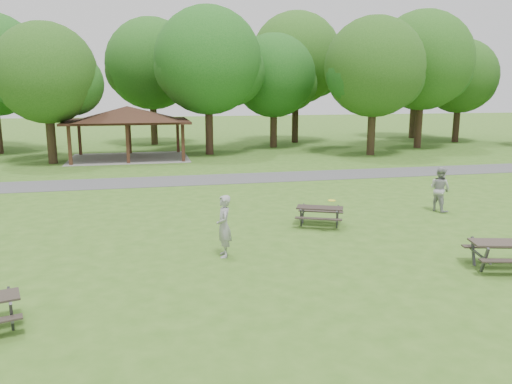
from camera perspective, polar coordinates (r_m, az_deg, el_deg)
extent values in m
plane|color=#39641C|center=(14.42, -0.43, -8.41)|extent=(160.00, 160.00, 0.00)
cube|color=#49494B|center=(27.83, -6.50, 1.39)|extent=(120.00, 3.20, 0.02)
cube|color=#362013|center=(35.07, -20.53, 4.98)|extent=(0.22, 0.22, 2.60)
cube|color=#3A1E15|center=(40.40, -19.51, 5.84)|extent=(0.22, 0.22, 2.60)
cube|color=#371E14|center=(34.75, -14.46, 5.29)|extent=(0.22, 0.22, 2.60)
cube|color=#3C2416|center=(40.12, -14.24, 6.12)|extent=(0.22, 0.22, 2.60)
cube|color=#321B12|center=(34.83, -8.34, 5.55)|extent=(0.22, 0.22, 2.60)
cube|color=#3E2216|center=(40.19, -8.93, 6.34)|extent=(0.22, 0.22, 2.60)
cube|color=black|center=(37.33, -14.45, 7.84)|extent=(8.60, 6.60, 0.16)
pyramid|color=black|center=(37.30, -14.49, 8.73)|extent=(7.01, 7.01, 1.00)
cube|color=gray|center=(37.58, -14.24, 3.79)|extent=(8.40, 6.40, 0.03)
sphere|color=#1C4413|center=(43.58, -25.60, 11.95)|extent=(5.07, 5.07, 5.07)
cylinder|color=black|center=(36.41, -22.36, 5.78)|extent=(0.60, 0.60, 3.50)
sphere|color=#1F4A15|center=(36.28, -22.89, 12.42)|extent=(6.60, 6.60, 6.60)
sphere|color=#1A4E16|center=(36.34, -20.37, 11.55)|extent=(4.29, 4.29, 4.29)
sphere|color=#123F12|center=(36.32, -24.97, 11.46)|extent=(3.96, 3.96, 3.96)
cylinder|color=black|center=(38.66, -5.37, 7.28)|extent=(0.60, 0.60, 4.02)
sphere|color=#174E16|center=(38.60, -5.51, 14.72)|extent=(8.00, 8.00, 8.00)
sphere|color=#164814|center=(39.13, -2.85, 13.55)|extent=(5.20, 5.20, 5.20)
sphere|color=#184D16|center=(38.21, -7.91, 13.80)|extent=(4.80, 4.80, 4.80)
cylinder|color=#301F15|center=(43.25, 2.02, 7.40)|extent=(0.60, 0.60, 3.43)
sphere|color=#154915|center=(43.14, 2.06, 13.15)|extent=(7.00, 7.00, 7.00)
sphere|color=#1B4A15|center=(43.84, 3.99, 12.20)|extent=(4.55, 4.55, 4.55)
sphere|color=#164C15|center=(42.60, 0.26, 12.47)|extent=(4.20, 4.20, 4.20)
cylinder|color=black|center=(39.18, 13.05, 6.91)|extent=(0.60, 0.60, 3.78)
sphere|color=#1F4915|center=(39.09, 13.37, 13.74)|extent=(7.40, 7.40, 7.40)
sphere|color=#1C4A15|center=(40.08, 15.32, 12.53)|extent=(4.81, 4.81, 4.81)
sphere|color=#144714|center=(38.27, 11.41, 13.04)|extent=(4.44, 4.44, 4.44)
cylinder|color=#301E15|center=(45.06, 18.09, 7.50)|extent=(0.60, 0.60, 4.20)
sphere|color=#1E4D16|center=(45.03, 18.52, 14.07)|extent=(8.20, 8.20, 8.20)
sphere|color=#184D16|center=(46.21, 20.27, 12.86)|extent=(5.33, 5.33, 5.33)
sphere|color=#1A4513|center=(44.02, 16.72, 13.44)|extent=(4.92, 4.92, 4.92)
cylinder|color=black|center=(51.24, 21.92, 7.32)|extent=(0.60, 0.60, 3.57)
sphere|color=#1D4814|center=(51.16, 22.29, 12.16)|extent=(6.80, 6.80, 6.80)
sphere|color=#164F17|center=(52.27, 23.45, 11.29)|extent=(4.42, 4.42, 4.42)
sphere|color=#133F12|center=(50.23, 21.08, 11.69)|extent=(4.08, 4.08, 4.08)
cylinder|color=black|center=(46.34, -11.60, 7.89)|extent=(0.60, 0.60, 4.13)
sphere|color=#1A4D16|center=(46.30, -11.86, 14.15)|extent=(8.00, 8.00, 8.00)
sphere|color=#1D4614|center=(46.63, -9.56, 13.23)|extent=(5.20, 5.20, 5.20)
sphere|color=#194112|center=(46.07, -13.87, 13.33)|extent=(4.80, 4.80, 4.80)
cylinder|color=black|center=(47.38, 4.50, 8.42)|extent=(0.60, 0.60, 4.55)
sphere|color=#214E16|center=(47.39, 4.61, 14.99)|extent=(8.40, 8.40, 8.40)
sphere|color=#194A15|center=(48.22, 6.70, 13.89)|extent=(5.46, 5.46, 5.46)
sphere|color=#204C15|center=(46.70, 2.64, 14.29)|extent=(5.04, 5.04, 5.04)
cylinder|color=#2E2014|center=(53.97, 17.47, 8.17)|extent=(0.60, 0.60, 4.27)
sphere|color=#164D16|center=(53.95, 17.82, 13.62)|extent=(8.00, 8.00, 8.00)
sphere|color=#1A3F12|center=(55.09, 19.26, 12.64)|extent=(5.20, 5.20, 5.20)
sphere|color=#1C4112|center=(52.97, 16.35, 13.10)|extent=(4.80, 4.80, 4.80)
cube|color=#424244|center=(11.73, -26.12, -12.71)|extent=(0.15, 0.36, 0.74)
cube|color=#3C3C3F|center=(12.39, -26.29, -11.42)|extent=(0.15, 0.36, 0.74)
cube|color=#414144|center=(12.05, -26.22, -11.92)|extent=(0.43, 1.35, 0.05)
cube|color=black|center=(18.46, 7.31, -1.79)|extent=(1.80, 1.30, 0.05)
cube|color=black|center=(17.99, 7.14, -3.05)|extent=(1.63, 0.91, 0.04)
cube|color=#2B251F|center=(19.06, 7.42, -2.22)|extent=(1.63, 0.91, 0.04)
cube|color=#38383A|center=(18.26, 5.17, -2.99)|extent=(0.20, 0.34, 0.73)
cube|color=#454548|center=(18.94, 5.42, -2.46)|extent=(0.20, 0.34, 0.73)
cube|color=#404042|center=(18.59, 5.30, -2.64)|extent=(0.61, 1.27, 0.05)
cube|color=#3F3F42|center=(18.17, 9.23, -3.18)|extent=(0.20, 0.34, 0.73)
cube|color=#434346|center=(18.84, 9.33, -2.64)|extent=(0.20, 0.34, 0.73)
cube|color=#424245|center=(18.50, 9.28, -2.82)|extent=(0.61, 1.27, 0.05)
cube|color=#322A24|center=(15.58, 26.68, -5.21)|extent=(2.00, 1.18, 0.05)
cube|color=#2D2520|center=(16.20, 25.67, -5.64)|extent=(1.88, 0.72, 0.04)
cube|color=#464548|center=(15.05, 24.67, -7.11)|extent=(0.16, 0.40, 0.81)
cube|color=#414143|center=(15.74, 23.57, -6.22)|extent=(0.16, 0.40, 0.81)
cube|color=#3E3E40|center=(15.38, 24.11, -6.55)|extent=(0.43, 1.49, 0.05)
cylinder|color=yellow|center=(17.37, 8.66, -0.96)|extent=(0.34, 0.34, 0.02)
imported|color=#949396|center=(14.94, -3.69, -3.92)|extent=(0.48, 0.70, 1.88)
imported|color=#9D9D9F|center=(21.81, 20.27, 0.29)|extent=(0.95, 1.07, 1.84)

